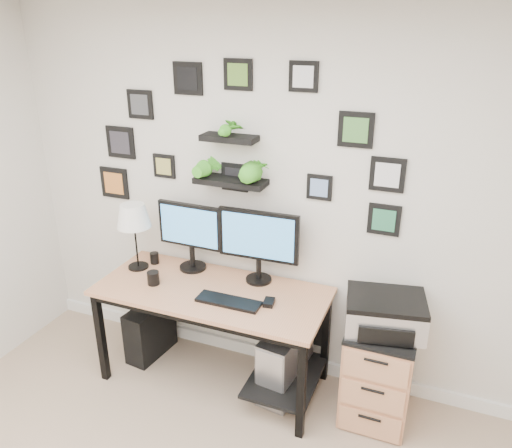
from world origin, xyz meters
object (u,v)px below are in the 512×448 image
at_px(monitor_left, 191,232).
at_px(mug, 153,278).
at_px(desk, 219,303).
at_px(file_cabinet, 379,371).
at_px(pc_tower_black, 150,330).
at_px(pc_tower_grey, 285,362).
at_px(monitor_right, 258,241).
at_px(printer, 385,313).
at_px(table_lamp, 133,217).

distance_m(monitor_left, mug, 0.42).
bearing_deg(desk, file_cabinet, 2.96).
relative_size(pc_tower_black, file_cabinet, 0.63).
xyz_separation_m(desk, pc_tower_grey, (0.49, 0.03, -0.38)).
xyz_separation_m(monitor_left, mug, (-0.14, -0.31, -0.25)).
bearing_deg(monitor_right, mug, -154.92).
bearing_deg(monitor_right, desk, -138.35).
bearing_deg(file_cabinet, printer, -127.44).
distance_m(monitor_right, mug, 0.78).
relative_size(monitor_left, printer, 0.95).
bearing_deg(desk, pc_tower_black, 175.62).
distance_m(pc_tower_grey, printer, 0.83).
bearing_deg(monitor_right, file_cabinet, -8.63).
height_order(desk, pc_tower_grey, desk).
bearing_deg(printer, mug, -173.76).
bearing_deg(file_cabinet, monitor_left, 174.76).
relative_size(monitor_right, table_lamp, 1.14).
distance_m(mug, printer, 1.58).
bearing_deg(pc_tower_black, printer, 7.02).
bearing_deg(table_lamp, mug, -35.66).
xyz_separation_m(file_cabinet, printer, (-0.00, -0.00, 0.44)).
distance_m(table_lamp, pc_tower_black, 0.94).
xyz_separation_m(table_lamp, printer, (1.82, -0.00, -0.37)).
height_order(monitor_left, printer, monitor_left).
height_order(monitor_left, file_cabinet, monitor_left).
xyz_separation_m(pc_tower_grey, file_cabinet, (0.64, 0.03, 0.09)).
bearing_deg(desk, monitor_left, 148.19).
bearing_deg(pc_tower_grey, table_lamp, 178.55).
height_order(pc_tower_grey, printer, printer).
distance_m(desk, file_cabinet, 1.16).
height_order(desk, table_lamp, table_lamp).
bearing_deg(printer, table_lamp, 179.87).
relative_size(monitor_right, pc_tower_grey, 1.10).
xyz_separation_m(mug, printer, (1.57, 0.17, -0.02)).
bearing_deg(table_lamp, printer, -0.13).
bearing_deg(printer, pc_tower_grey, -177.67).
distance_m(desk, table_lamp, 0.87).
xyz_separation_m(mug, pc_tower_black, (-0.19, 0.17, -0.59)).
distance_m(pc_tower_black, pc_tower_grey, 1.12).
bearing_deg(pc_tower_grey, pc_tower_black, 179.01).
relative_size(monitor_right, pc_tower_black, 1.36).
bearing_deg(printer, monitor_right, 171.16).
xyz_separation_m(pc_tower_black, printer, (1.76, 0.01, 0.57)).
bearing_deg(mug, pc_tower_grey, 8.87).
height_order(pc_tower_black, printer, printer).
bearing_deg(file_cabinet, mug, -173.65).
distance_m(monitor_right, table_lamp, 0.93).
height_order(desk, file_cabinet, desk).
distance_m(table_lamp, pc_tower_grey, 1.49).
bearing_deg(monitor_left, mug, -114.95).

